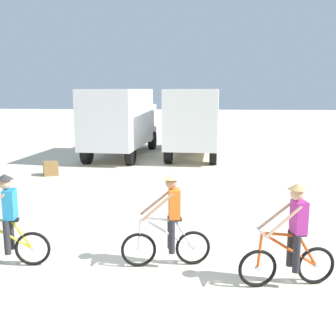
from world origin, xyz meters
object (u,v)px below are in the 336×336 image
at_px(box_truck_white_box, 194,119).
at_px(cyclist_cowboy_hat, 169,224).
at_px(supply_crate, 51,168).
at_px(cyclist_orange_shirt, 6,224).
at_px(box_truck_avon_van, 121,119).
at_px(cyclist_near_camera, 292,239).

distance_m(box_truck_white_box, cyclist_cowboy_hat, 13.23).
bearing_deg(supply_crate, cyclist_orange_shirt, -75.03).
bearing_deg(supply_crate, box_truck_avon_van, 67.60).
height_order(cyclist_cowboy_hat, supply_crate, cyclist_cowboy_hat).
relative_size(cyclist_cowboy_hat, supply_crate, 3.32).
xyz_separation_m(box_truck_avon_van, cyclist_orange_shirt, (0.27, -13.04, -1.03)).
height_order(box_truck_avon_van, cyclist_near_camera, box_truck_avon_van).
distance_m(box_truck_white_box, cyclist_orange_shirt, 13.92).
distance_m(box_truck_avon_van, box_truck_white_box, 3.64).
xyz_separation_m(box_truck_avon_van, cyclist_near_camera, (5.50, -13.41, -1.03)).
bearing_deg(supply_crate, box_truck_white_box, 42.85).
xyz_separation_m(box_truck_avon_van, box_truck_white_box, (3.62, 0.43, 0.00)).
bearing_deg(box_truck_avon_van, supply_crate, -112.40).
xyz_separation_m(box_truck_avon_van, cyclist_cowboy_hat, (3.35, -12.76, -1.03)).
height_order(box_truck_white_box, cyclist_orange_shirt, box_truck_white_box).
distance_m(box_truck_white_box, cyclist_near_camera, 14.00).
distance_m(cyclist_orange_shirt, supply_crate, 8.61).
bearing_deg(cyclist_orange_shirt, box_truck_avon_van, 91.17).
distance_m(box_truck_white_box, supply_crate, 7.77).
relative_size(box_truck_avon_van, cyclist_orange_shirt, 3.80).
xyz_separation_m(box_truck_white_box, supply_crate, (-5.57, -5.17, -1.61)).
relative_size(box_truck_avon_van, cyclist_cowboy_hat, 3.80).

